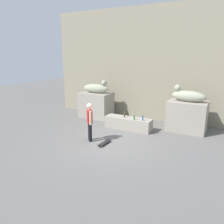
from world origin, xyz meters
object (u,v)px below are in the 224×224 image
object	(u,v)px
bottle_green	(134,118)
skateboard	(104,143)
statue_reclining_right	(188,96)
skater	(90,120)
statue_reclining_left	(96,88)
bottle_brown	(124,115)
bottle_blue	(143,118)

from	to	relation	value
bottle_green	skateboard	bearing A→B (deg)	-101.92
statue_reclining_right	bottle_green	distance (m)	2.76
statue_reclining_right	skater	size ratio (longest dim) A/B	0.98
bottle_green	statue_reclining_left	bearing A→B (deg)	155.72
statue_reclining_left	bottle_brown	bearing A→B (deg)	-28.57
statue_reclining_right	bottle_blue	xyz separation A→B (m)	(-1.76, -1.26, -1.03)
bottle_brown	bottle_green	xyz separation A→B (m)	(0.61, -0.18, -0.01)
statue_reclining_right	bottle_brown	distance (m)	3.19
skater	skateboard	size ratio (longest dim) A/B	2.07
bottle_blue	skateboard	bearing A→B (deg)	-111.33
skater	bottle_brown	size ratio (longest dim) A/B	5.54
statue_reclining_right	skateboard	size ratio (longest dim) A/B	2.04
bottle_blue	bottle_green	xyz separation A→B (m)	(-0.41, -0.09, -0.01)
bottle_blue	bottle_green	bearing A→B (deg)	-167.86
bottle_brown	statue_reclining_left	bearing A→B (deg)	153.79
bottle_brown	bottle_green	size ratio (longest dim) A/B	1.07
statue_reclining_left	bottle_blue	distance (m)	3.76
statue_reclining_right	skateboard	bearing A→B (deg)	57.96
skateboard	skater	bearing A→B (deg)	-92.57
bottle_blue	bottle_green	size ratio (longest dim) A/B	1.08
skateboard	bottle_brown	xyz separation A→B (m)	(-0.17, 2.27, 0.65)
statue_reclining_left	statue_reclining_right	world-z (taller)	same
statue_reclining_right	skater	xyz separation A→B (m)	(-3.37, -3.38, -0.83)
statue_reclining_left	skater	bearing A→B (deg)	-64.52
skater	bottle_brown	world-z (taller)	skater
statue_reclining_right	bottle_brown	size ratio (longest dim) A/B	5.46
bottle_green	bottle_brown	bearing A→B (deg)	163.80
statue_reclining_right	skateboard	world-z (taller)	statue_reclining_right
bottle_blue	bottle_brown	bearing A→B (deg)	174.98
skater	bottle_brown	bearing A→B (deg)	122.26
statue_reclining_right	bottle_blue	distance (m)	2.40
bottle_brown	bottle_green	bearing A→B (deg)	-16.20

